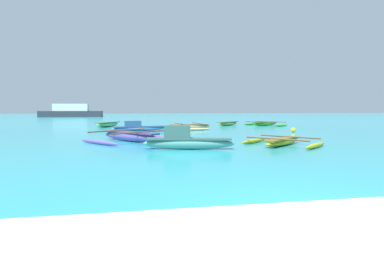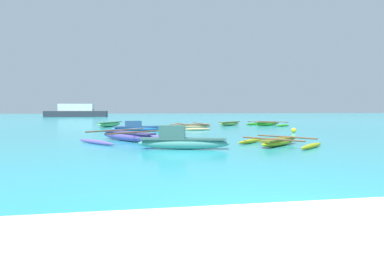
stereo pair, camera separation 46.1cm
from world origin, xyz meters
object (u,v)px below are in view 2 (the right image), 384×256
moored_boat_4 (127,136)px  moored_boat_7 (190,126)px  moored_boat_3 (181,141)px  moored_boat_1 (139,127)px  mooring_buoy_0 (294,130)px  distant_ferry (76,112)px  moored_boat_5 (267,124)px  moored_boat_2 (109,124)px  moored_boat_6 (230,123)px  moored_boat_0 (279,142)px

moored_boat_4 → moored_boat_7: (4.55, 8.88, -0.03)m
moored_boat_3 → moored_boat_1: bearing=111.4°
moored_boat_1 → moored_boat_4: size_ratio=0.88×
moored_boat_1 → mooring_buoy_0: (10.63, -3.29, -0.11)m
moored_boat_4 → distant_ferry: size_ratio=0.37×
moored_boat_4 → moored_boat_5: 17.91m
moored_boat_2 → distant_ferry: (-11.50, 39.65, 0.90)m
moored_boat_3 → moored_boat_5: size_ratio=0.85×
moored_boat_7 → mooring_buoy_0: bearing=-43.9°
moored_boat_6 → moored_boat_7: bearing=-177.3°
moored_boat_3 → distant_ferry: size_ratio=0.29×
moored_boat_2 → moored_boat_6: 11.59m
moored_boat_1 → moored_boat_5: moored_boat_1 is taller
moored_boat_0 → moored_boat_7: 12.05m
moored_boat_6 → distant_ferry: bearing=78.6°
moored_boat_7 → moored_boat_3: bearing=-107.2°
moored_boat_3 → moored_boat_6: moored_boat_3 is taller
moored_boat_2 → mooring_buoy_0: bearing=-95.5°
moored_boat_6 → distant_ferry: distant_ferry is taller
moored_boat_0 → moored_boat_6: bearing=41.6°
moored_boat_1 → moored_boat_2: size_ratio=1.31×
moored_boat_2 → mooring_buoy_0: moored_boat_2 is taller
moored_boat_2 → moored_boat_7: (6.92, -4.20, -0.03)m
moored_boat_3 → distant_ferry: distant_ferry is taller
moored_boat_6 → mooring_buoy_0: moored_boat_6 is taller
moored_boat_4 → moored_boat_5: bearing=95.0°
moored_boat_0 → moored_boat_2: size_ratio=1.17×
moored_boat_0 → moored_boat_6: (2.47, 16.44, 0.05)m
moored_boat_1 → moored_boat_6: moored_boat_1 is taller
moored_boat_2 → moored_boat_7: size_ratio=0.77×
moored_boat_4 → moored_boat_1: bearing=137.0°
mooring_buoy_0 → moored_boat_1: bearing=162.8°
moored_boat_5 → distant_ferry: size_ratio=0.34×
moored_boat_5 → moored_boat_7: 9.01m
moored_boat_2 → moored_boat_4: moored_boat_4 is taller
moored_boat_0 → moored_boat_1: moored_boat_1 is taller
moored_boat_0 → distant_ferry: bearing=70.5°
moored_boat_5 → moored_boat_6: (-3.55, 0.91, 0.03)m
moored_boat_1 → moored_boat_6: 10.75m
moored_boat_6 → moored_boat_3: bearing=-153.9°
moored_boat_3 → mooring_buoy_0: bearing=52.1°
moored_boat_2 → moored_boat_6: (11.58, 0.39, -0.04)m
moored_boat_1 → moored_boat_5: (12.33, 5.29, -0.08)m
moored_boat_2 → moored_boat_5: (15.14, -0.52, -0.06)m
moored_boat_4 → moored_boat_5: size_ratio=1.09×
moored_boat_1 → moored_boat_5: bearing=10.9°
distant_ferry → moored_boat_1: bearing=-72.5°
moored_boat_0 → mooring_buoy_0: (4.33, 6.95, -0.01)m
moored_boat_3 → moored_boat_4: (-2.33, 3.52, -0.09)m
moored_boat_3 → distant_ferry: 58.55m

